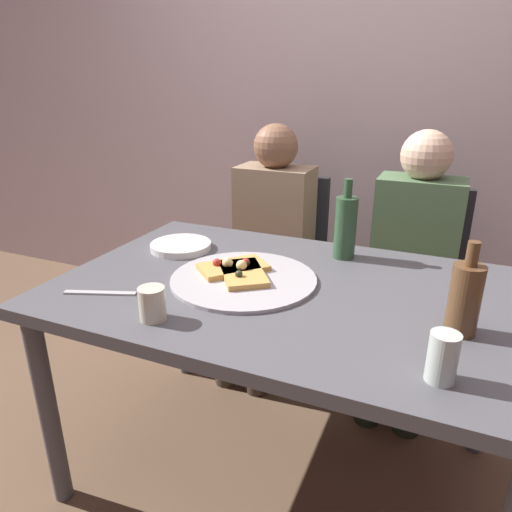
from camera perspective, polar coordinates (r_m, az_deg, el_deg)
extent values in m
plane|color=brown|center=(1.90, 3.11, -24.80)|extent=(8.00, 8.00, 0.00)
cube|color=#B29EA3|center=(2.59, 14.47, 19.02)|extent=(6.00, 0.10, 2.60)
cube|color=#4C4C51|center=(1.47, 3.67, -4.43)|extent=(1.43, 0.93, 0.04)
cylinder|color=#4C4C51|center=(1.71, -24.15, -17.13)|extent=(0.06, 0.06, 0.71)
cylinder|color=#4C4C51|center=(2.22, -9.03, -6.15)|extent=(0.06, 0.06, 0.71)
cylinder|color=#4C4C51|center=(1.95, 26.77, -12.60)|extent=(0.06, 0.06, 0.71)
cylinder|color=#ADADB2|center=(1.49, -1.53, -2.84)|extent=(0.47, 0.47, 0.01)
cube|color=tan|center=(1.50, -1.64, -2.15)|extent=(0.23, 0.25, 0.02)
sphere|color=#EAD184|center=(1.51, -1.79, -1.17)|extent=(0.04, 0.04, 0.04)
sphere|color=#2D381E|center=(1.45, -2.12, -2.24)|extent=(0.02, 0.02, 0.02)
sphere|color=#B22D23|center=(1.54, -1.27, -0.78)|extent=(0.03, 0.03, 0.03)
cube|color=tan|center=(1.55, -2.82, -1.38)|extent=(0.24, 0.25, 0.02)
sphere|color=#EAD184|center=(1.53, -3.53, -0.82)|extent=(0.04, 0.04, 0.04)
sphere|color=#2D381E|center=(1.54, -1.17, -0.84)|extent=(0.02, 0.02, 0.02)
sphere|color=#B22D23|center=(1.54, -4.84, -0.82)|extent=(0.03, 0.03, 0.03)
cylinder|color=brown|center=(1.27, 24.25, -4.94)|extent=(0.08, 0.08, 0.18)
cylinder|color=brown|center=(1.23, 25.09, 0.24)|extent=(0.03, 0.03, 0.06)
cylinder|color=#2D5133|center=(1.68, 10.92, 3.40)|extent=(0.08, 0.08, 0.22)
cylinder|color=#2D5133|center=(1.65, 11.26, 8.16)|extent=(0.03, 0.03, 0.07)
cylinder|color=#B7C6BC|center=(1.08, 21.96, -11.50)|extent=(0.06, 0.06, 0.11)
cylinder|color=beige|center=(1.28, -12.64, -5.74)|extent=(0.07, 0.07, 0.09)
cylinder|color=white|center=(1.79, -9.22, 1.22)|extent=(0.23, 0.23, 0.03)
cube|color=#B7B7BC|center=(1.48, -18.62, -4.32)|extent=(0.21, 0.09, 0.01)
cube|color=black|center=(2.37, 2.04, -1.68)|extent=(0.44, 0.44, 0.05)
cube|color=black|center=(2.47, 3.81, 4.80)|extent=(0.44, 0.04, 0.45)
cylinder|color=black|center=(2.25, 4.72, -9.71)|extent=(0.04, 0.04, 0.42)
cylinder|color=black|center=(2.38, -4.03, -7.87)|extent=(0.04, 0.04, 0.42)
cylinder|color=black|center=(2.57, 7.49, -5.70)|extent=(0.04, 0.04, 0.42)
cylinder|color=black|center=(2.69, -0.31, -4.30)|extent=(0.04, 0.04, 0.42)
cube|color=black|center=(2.23, 18.23, -4.22)|extent=(0.44, 0.44, 0.05)
cube|color=black|center=(2.34, 19.38, 2.73)|extent=(0.44, 0.04, 0.45)
cylinder|color=black|center=(2.17, 22.02, -12.63)|extent=(0.04, 0.04, 0.42)
cylinder|color=black|center=(2.20, 11.96, -11.07)|extent=(0.04, 0.04, 0.42)
cylinder|color=black|center=(2.50, 22.43, -8.05)|extent=(0.04, 0.04, 0.42)
cylinder|color=black|center=(2.52, 13.80, -6.75)|extent=(0.04, 0.04, 0.42)
cube|color=#937A60|center=(2.30, 2.30, 4.50)|extent=(0.36, 0.22, 0.52)
sphere|color=brown|center=(2.22, 2.44, 13.30)|extent=(0.21, 0.21, 0.21)
cylinder|color=#3B3026|center=(2.19, 2.26, -3.67)|extent=(0.12, 0.40, 0.12)
cylinder|color=#3B3026|center=(2.24, -1.56, -2.99)|extent=(0.12, 0.40, 0.12)
cylinder|color=#3B3026|center=(2.13, 0.17, -11.25)|extent=(0.11, 0.11, 0.45)
cylinder|color=#3B3026|center=(2.19, -3.74, -10.34)|extent=(0.11, 0.11, 0.45)
cube|color=#4C6B47|center=(2.16, 19.06, 2.26)|extent=(0.36, 0.22, 0.52)
sphere|color=beige|center=(2.08, 20.23, 11.54)|extent=(0.21, 0.21, 0.21)
cylinder|color=black|center=(2.07, 19.88, -6.52)|extent=(0.12, 0.40, 0.12)
cylinder|color=black|center=(2.08, 15.49, -5.86)|extent=(0.12, 0.40, 0.12)
cylinder|color=black|center=(2.01, 18.58, -14.73)|extent=(0.11, 0.11, 0.45)
cylinder|color=black|center=(2.02, 13.95, -13.99)|extent=(0.11, 0.11, 0.45)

